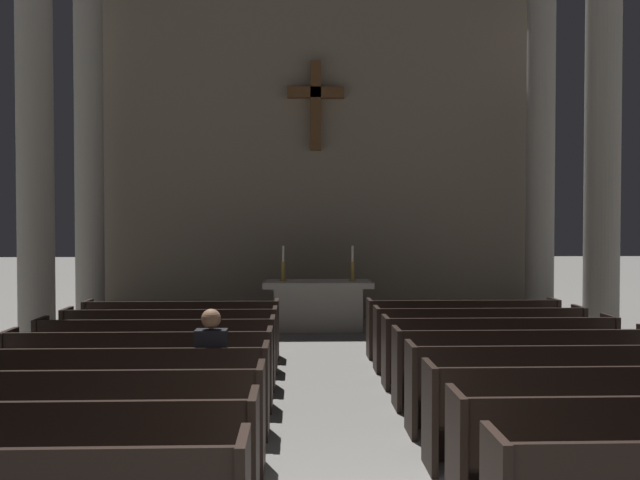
# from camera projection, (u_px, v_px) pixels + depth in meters

# --- Properties ---
(pew_left_row_2) EXTENTS (3.08, 0.50, 0.95)m
(pew_left_row_2) POSITION_uv_depth(u_px,v_px,m) (45.00, 460.00, 5.06)
(pew_left_row_2) COLOR black
(pew_left_row_2) RESTS_ON ground
(pew_left_row_3) EXTENTS (3.08, 0.50, 0.95)m
(pew_left_row_3) POSITION_uv_depth(u_px,v_px,m) (87.00, 420.00, 6.08)
(pew_left_row_3) COLOR black
(pew_left_row_3) RESTS_ON ground
(pew_left_row_4) EXTENTS (3.08, 0.50, 0.95)m
(pew_left_row_4) POSITION_uv_depth(u_px,v_px,m) (117.00, 391.00, 7.10)
(pew_left_row_4) COLOR black
(pew_left_row_4) RESTS_ON ground
(pew_left_row_5) EXTENTS (3.08, 0.50, 0.95)m
(pew_left_row_5) POSITION_uv_depth(u_px,v_px,m) (140.00, 370.00, 8.12)
(pew_left_row_5) COLOR black
(pew_left_row_5) RESTS_ON ground
(pew_left_row_6) EXTENTS (3.08, 0.50, 0.95)m
(pew_left_row_6) POSITION_uv_depth(u_px,v_px,m) (157.00, 353.00, 9.14)
(pew_left_row_6) COLOR black
(pew_left_row_6) RESTS_ON ground
(pew_left_row_7) EXTENTS (3.08, 0.50, 0.95)m
(pew_left_row_7) POSITION_uv_depth(u_px,v_px,m) (171.00, 340.00, 10.16)
(pew_left_row_7) COLOR black
(pew_left_row_7) RESTS_ON ground
(pew_left_row_8) EXTENTS (3.08, 0.50, 0.95)m
(pew_left_row_8) POSITION_uv_depth(u_px,v_px,m) (182.00, 329.00, 11.18)
(pew_left_row_8) COLOR black
(pew_left_row_8) RESTS_ON ground
(pew_right_row_3) EXTENTS (3.08, 0.50, 0.95)m
(pew_right_row_3) POSITION_uv_depth(u_px,v_px,m) (598.00, 415.00, 6.23)
(pew_right_row_3) COLOR black
(pew_right_row_3) RESTS_ON ground
(pew_right_row_4) EXTENTS (3.08, 0.50, 0.95)m
(pew_right_row_4) POSITION_uv_depth(u_px,v_px,m) (556.00, 388.00, 7.25)
(pew_right_row_4) COLOR black
(pew_right_row_4) RESTS_ON ground
(pew_right_row_5) EXTENTS (3.08, 0.50, 0.95)m
(pew_right_row_5) POSITION_uv_depth(u_px,v_px,m) (524.00, 367.00, 8.27)
(pew_right_row_5) COLOR black
(pew_right_row_5) RESTS_ON ground
(pew_right_row_6) EXTENTS (3.08, 0.50, 0.95)m
(pew_right_row_6) POSITION_uv_depth(u_px,v_px,m) (499.00, 351.00, 9.29)
(pew_right_row_6) COLOR black
(pew_right_row_6) RESTS_ON ground
(pew_right_row_7) EXTENTS (3.08, 0.50, 0.95)m
(pew_right_row_7) POSITION_uv_depth(u_px,v_px,m) (479.00, 338.00, 10.31)
(pew_right_row_7) COLOR black
(pew_right_row_7) RESTS_ON ground
(pew_right_row_8) EXTENTS (3.08, 0.50, 0.95)m
(pew_right_row_8) POSITION_uv_depth(u_px,v_px,m) (462.00, 328.00, 11.33)
(pew_right_row_8) COLOR black
(pew_right_row_8) RESTS_ON ground
(column_left_third) EXTENTS (0.87, 0.87, 7.47)m
(column_left_third) POSITION_uv_depth(u_px,v_px,m) (35.00, 133.00, 11.32)
(column_left_third) COLOR #9E998E
(column_left_third) RESTS_ON ground
(column_right_third) EXTENTS (0.87, 0.87, 7.47)m
(column_right_third) POSITION_uv_depth(u_px,v_px,m) (603.00, 135.00, 11.63)
(column_right_third) COLOR #9E998E
(column_right_third) RESTS_ON ground
(column_left_fourth) EXTENTS (0.87, 0.87, 7.47)m
(column_left_fourth) POSITION_uv_depth(u_px,v_px,m) (89.00, 151.00, 14.28)
(column_left_fourth) COLOR #9E998E
(column_left_fourth) RESTS_ON ground
(column_right_fourth) EXTENTS (0.87, 0.87, 7.47)m
(column_right_fourth) POSITION_uv_depth(u_px,v_px,m) (540.00, 153.00, 14.60)
(column_right_fourth) COLOR #9E998E
(column_right_fourth) RESTS_ON ground
(altar) EXTENTS (2.20, 0.90, 1.01)m
(altar) POSITION_uv_depth(u_px,v_px,m) (318.00, 304.00, 14.12)
(altar) COLOR #A8A399
(altar) RESTS_ON ground
(candlestick_left) EXTENTS (0.16, 0.16, 0.71)m
(candlestick_left) POSITION_uv_depth(u_px,v_px,m) (283.00, 270.00, 14.08)
(candlestick_left) COLOR #B79338
(candlestick_left) RESTS_ON altar
(candlestick_right) EXTENTS (0.16, 0.16, 0.71)m
(candlestick_right) POSITION_uv_depth(u_px,v_px,m) (352.00, 269.00, 14.12)
(candlestick_right) COLOR #B79338
(candlestick_right) RESTS_ON altar
(apse_with_cross) EXTENTS (10.27, 0.49, 8.72)m
(apse_with_cross) POSITION_uv_depth(u_px,v_px,m) (315.00, 127.00, 15.90)
(apse_with_cross) COLOR gray
(apse_with_cross) RESTS_ON ground
(lone_worshipper) EXTENTS (0.32, 0.43, 1.32)m
(lone_worshipper) POSITION_uv_depth(u_px,v_px,m) (212.00, 369.00, 7.16)
(lone_worshipper) COLOR #26262B
(lone_worshipper) RESTS_ON ground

